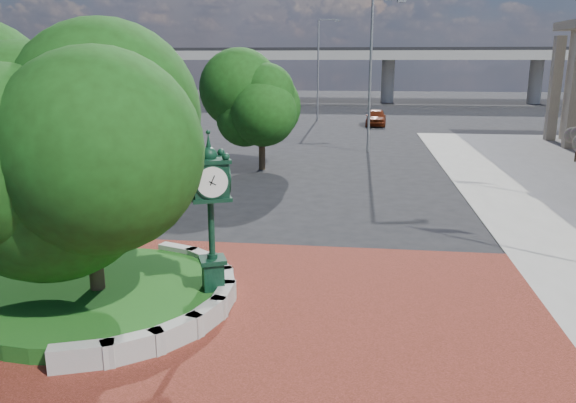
{
  "coord_description": "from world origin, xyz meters",
  "views": [
    {
      "loc": [
        1.36,
        -12.29,
        5.92
      ],
      "look_at": [
        -0.42,
        1.5,
        2.4
      ],
      "focal_mm": 35.0,
      "sensor_mm": 36.0,
      "label": 1
    }
  ],
  "objects_px": {
    "parked_car": "(376,117)",
    "street_lamp_far": "(321,62)",
    "post_clock": "(211,213)",
    "street_lamp_near": "(374,64)"
  },
  "relations": [
    {
      "from": "parked_car",
      "to": "street_lamp_far",
      "type": "distance_m",
      "value": 8.92
    },
    {
      "from": "post_clock",
      "to": "street_lamp_far",
      "type": "xyz_separation_m",
      "value": [
        -0.65,
        44.88,
        3.39
      ]
    },
    {
      "from": "post_clock",
      "to": "street_lamp_far",
      "type": "distance_m",
      "value": 45.01
    },
    {
      "from": "parked_car",
      "to": "street_lamp_far",
      "type": "bearing_deg",
      "value": 141.44
    },
    {
      "from": "street_lamp_near",
      "to": "street_lamp_far",
      "type": "bearing_deg",
      "value": 103.53
    },
    {
      "from": "parked_car",
      "to": "street_lamp_near",
      "type": "bearing_deg",
      "value": -89.38
    },
    {
      "from": "post_clock",
      "to": "street_lamp_near",
      "type": "relative_size",
      "value": 0.44
    },
    {
      "from": "post_clock",
      "to": "street_lamp_near",
      "type": "height_order",
      "value": "street_lamp_near"
    },
    {
      "from": "street_lamp_far",
      "to": "parked_car",
      "type": "bearing_deg",
      "value": -41.57
    },
    {
      "from": "parked_car",
      "to": "street_lamp_far",
      "type": "xyz_separation_m",
      "value": [
        -5.54,
        4.91,
        4.97
      ]
    }
  ]
}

